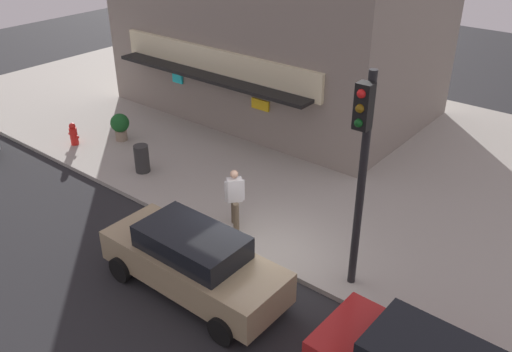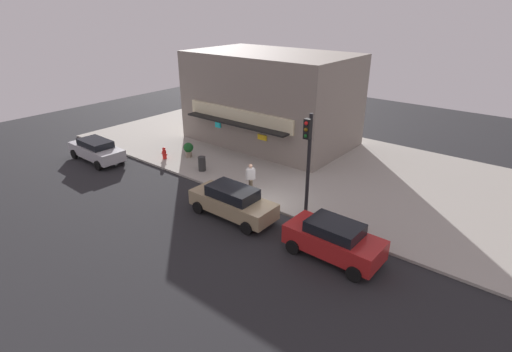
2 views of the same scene
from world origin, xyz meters
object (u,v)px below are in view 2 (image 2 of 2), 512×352
Objects in this scene: parked_car_red at (334,239)px; fire_hydrant at (164,153)px; trash_can at (202,164)px; pedestrian at (251,177)px; traffic_light at (308,152)px; parked_car_tan at (233,202)px; potted_plant_by_doorway at (188,149)px; parked_car_silver at (96,150)px.

fire_hydrant is at bearing 169.12° from parked_car_red.
trash_can is 0.53× the size of pedestrian.
pedestrian is (-3.64, 0.14, -2.36)m from traffic_light.
fire_hydrant is 0.18× the size of parked_car_tan.
traffic_light reaches higher than potted_plant_by_doorway.
traffic_light is 5.11× the size of potted_plant_by_doorway.
fire_hydrant is 0.18× the size of parked_car_silver.
traffic_light reaches higher than fire_hydrant.
potted_plant_by_doorway is at bearing 42.07° from parked_car_silver.
trash_can is (3.48, 0.17, 0.06)m from fire_hydrant.
fire_hydrant is 3.48m from trash_can.
parked_car_tan is (7.76, -4.12, 0.12)m from potted_plant_by_doorway.
parked_car_tan is at bearing -70.79° from pedestrian.
traffic_light is 4.42m from parked_car_red.
parked_car_red is at bearing -16.88° from potted_plant_by_doorway.
trash_can is at bearing 175.13° from traffic_light.
traffic_light is at bearing -4.87° from trash_can.
pedestrian reaches higher than parked_car_silver.
parked_car_silver is (-7.06, -3.01, 0.18)m from trash_can.
parked_car_silver is 1.11× the size of parked_car_red.
parked_car_silver is (-3.58, -2.85, 0.25)m from fire_hydrant.
trash_can is at bearing 23.12° from parked_car_silver.
potted_plant_by_doorway is at bearing 52.18° from fire_hydrant.
trash_can is 6.08m from parked_car_tan.
traffic_light is 5.64× the size of trash_can.
pedestrian is 0.38× the size of parked_car_silver.
trash_can is at bearing -24.48° from potted_plant_by_doorway.
parked_car_silver reaches higher than potted_plant_by_doorway.
traffic_light reaches higher than trash_can.
parked_car_tan reaches higher than parked_car_silver.
traffic_light reaches higher than pedestrian.
parked_car_red reaches higher than parked_car_tan.
pedestrian is 11.76m from parked_car_silver.
traffic_light is at bearing 39.65° from parked_car_tan.
potted_plant_by_doorway is 13.96m from parked_car_red.
parked_car_silver is (-12.35, -0.02, -0.06)m from parked_car_tan.
parked_car_red reaches higher than potted_plant_by_doorway.
parked_car_silver is (-15.13, -2.33, -2.66)m from traffic_light.
fire_hydrant is at bearing 177.29° from pedestrian.
traffic_light reaches higher than parked_car_red.
potted_plant_by_doorway is 6.18m from parked_car_silver.
fire_hydrant is (-11.55, 0.52, -2.90)m from traffic_light.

